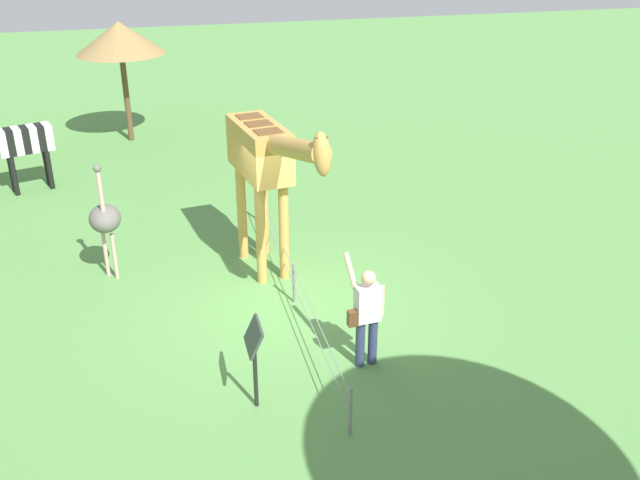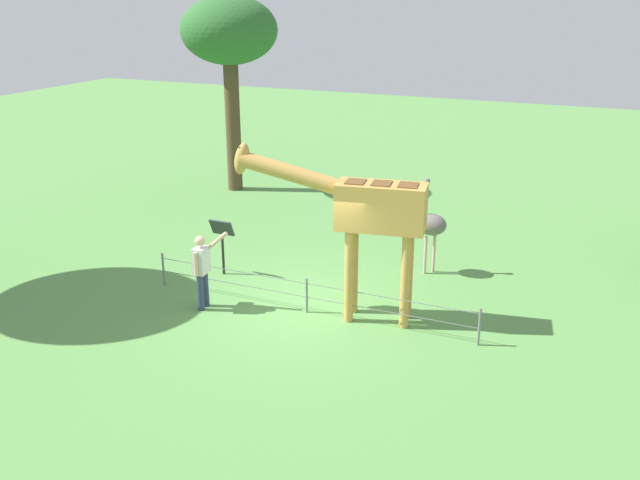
# 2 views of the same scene
# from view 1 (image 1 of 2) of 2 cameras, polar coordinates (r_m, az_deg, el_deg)

# --- Properties ---
(ground_plane) EXTENTS (60.00, 60.00, 0.00)m
(ground_plane) POSITION_cam_1_polar(r_m,az_deg,el_deg) (12.53, -2.79, -5.01)
(ground_plane) COLOR #568E47
(giraffe) EXTENTS (3.85, 1.10, 3.46)m
(giraffe) POSITION_cam_1_polar(r_m,az_deg,el_deg) (12.57, -4.32, 6.30)
(giraffe) COLOR #C69347
(giraffe) RESTS_ON ground_plane
(visitor) EXTENTS (0.66, 0.58, 1.68)m
(visitor) POSITION_cam_1_polar(r_m,az_deg,el_deg) (10.55, 3.70, -5.73)
(visitor) COLOR navy
(visitor) RESTS_ON ground_plane
(zebra) EXTENTS (0.84, 1.81, 1.66)m
(zebra) POSITION_cam_1_polar(r_m,az_deg,el_deg) (18.24, -22.52, 7.07)
(zebra) COLOR black
(zebra) RESTS_ON ground_plane
(ostrich) EXTENTS (0.70, 0.56, 2.25)m
(ostrich) POSITION_cam_1_polar(r_m,az_deg,el_deg) (13.39, -16.68, 1.62)
(ostrich) COLOR #CC9E93
(ostrich) RESTS_ON ground_plane
(shade_hut_far) EXTENTS (2.41, 2.41, 3.33)m
(shade_hut_far) POSITION_cam_1_polar(r_m,az_deg,el_deg) (20.98, -15.60, 15.15)
(shade_hut_far) COLOR brown
(shade_hut_far) RESTS_ON ground_plane
(info_sign) EXTENTS (0.56, 0.21, 1.32)m
(info_sign) POSITION_cam_1_polar(r_m,az_deg,el_deg) (9.71, -5.24, -8.52)
(info_sign) COLOR black
(info_sign) RESTS_ON ground_plane
(wire_fence) EXTENTS (7.05, 0.05, 0.75)m
(wire_fence) POSITION_cam_1_polar(r_m,az_deg,el_deg) (12.36, -2.08, -3.31)
(wire_fence) COLOR slate
(wire_fence) RESTS_ON ground_plane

